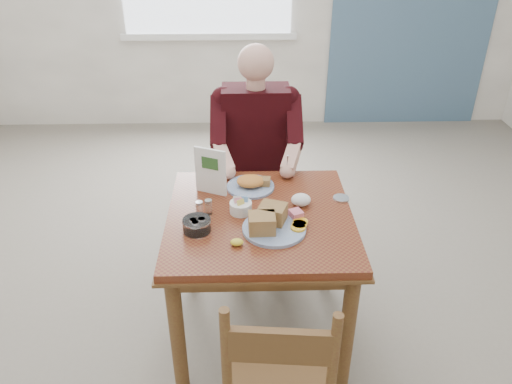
{
  "coord_description": "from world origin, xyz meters",
  "views": [
    {
      "loc": [
        -0.08,
        -2.03,
        2.07
      ],
      "look_at": [
        -0.02,
        0.0,
        0.88
      ],
      "focal_mm": 35.0,
      "sensor_mm": 36.0,
      "label": 1
    }
  ],
  "objects_px": {
    "diner": "(256,142)",
    "far_plate": "(252,184)",
    "chair_far": "(256,183)",
    "near_plate": "(272,222)",
    "chair_near": "(279,379)",
    "table": "(260,233)"
  },
  "relations": [
    {
      "from": "diner",
      "to": "far_plate",
      "type": "distance_m",
      "value": 0.45
    },
    {
      "from": "chair_far",
      "to": "far_plate",
      "type": "relative_size",
      "value": 3.35
    },
    {
      "from": "near_plate",
      "to": "far_plate",
      "type": "bearing_deg",
      "value": 102.6
    },
    {
      "from": "diner",
      "to": "far_plate",
      "type": "xyz_separation_m",
      "value": [
        -0.04,
        -0.44,
        -0.04
      ]
    },
    {
      "from": "chair_near",
      "to": "near_plate",
      "type": "bearing_deg",
      "value": 89.67
    },
    {
      "from": "chair_far",
      "to": "chair_near",
      "type": "relative_size",
      "value": 1.0
    },
    {
      "from": "chair_far",
      "to": "table",
      "type": "bearing_deg",
      "value": -90.0
    },
    {
      "from": "chair_far",
      "to": "near_plate",
      "type": "xyz_separation_m",
      "value": [
        0.05,
        -0.92,
        0.31
      ]
    },
    {
      "from": "chair_near",
      "to": "table",
      "type": "bearing_deg",
      "value": 93.59
    },
    {
      "from": "far_plate",
      "to": "chair_far",
      "type": "bearing_deg",
      "value": 86.1
    },
    {
      "from": "table",
      "to": "chair_near",
      "type": "height_order",
      "value": "chair_near"
    },
    {
      "from": "near_plate",
      "to": "far_plate",
      "type": "relative_size",
      "value": 1.17
    },
    {
      "from": "far_plate",
      "to": "chair_near",
      "type": "bearing_deg",
      "value": -85.3
    },
    {
      "from": "far_plate",
      "to": "table",
      "type": "bearing_deg",
      "value": -82.21
    },
    {
      "from": "chair_far",
      "to": "diner",
      "type": "xyz_separation_m",
      "value": [
        0.0,
        -0.09,
        0.33
      ]
    },
    {
      "from": "chair_near",
      "to": "far_plate",
      "type": "bearing_deg",
      "value": 94.7
    },
    {
      "from": "chair_near",
      "to": "near_plate",
      "type": "relative_size",
      "value": 2.86
    },
    {
      "from": "table",
      "to": "chair_near",
      "type": "xyz_separation_m",
      "value": [
        0.05,
        -0.74,
        -0.16
      ]
    },
    {
      "from": "chair_far",
      "to": "chair_near",
      "type": "bearing_deg",
      "value": -88.26
    },
    {
      "from": "chair_near",
      "to": "diner",
      "type": "xyz_separation_m",
      "value": [
        -0.05,
        1.45,
        0.33
      ]
    },
    {
      "from": "table",
      "to": "diner",
      "type": "xyz_separation_m",
      "value": [
        0.0,
        0.71,
        0.17
      ]
    },
    {
      "from": "table",
      "to": "far_plate",
      "type": "height_order",
      "value": "far_plate"
    }
  ]
}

